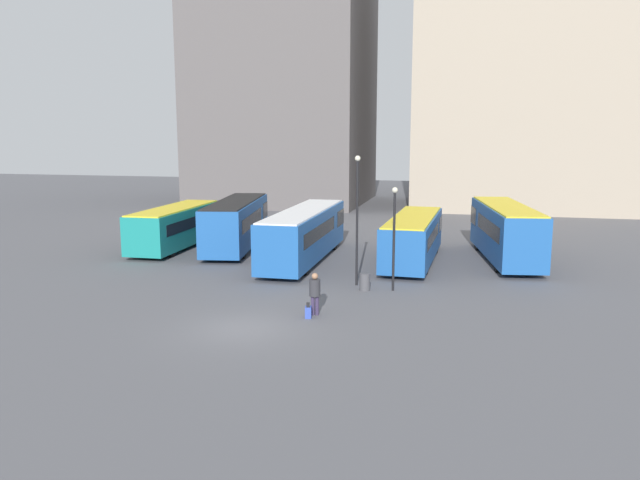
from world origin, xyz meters
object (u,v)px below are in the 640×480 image
lamp_post_0 (394,230)px  traveler (315,290)px  bus_4 (505,230)px  bus_1 (237,222)px  bus_3 (413,237)px  trash_bin (365,282)px  bus_2 (305,233)px  lamp_post_1 (357,211)px  suitcase (308,312)px  bus_0 (176,226)px

lamp_post_0 → traveler: bearing=-118.9°
bus_4 → bus_1: bearing=81.3°
bus_3 → trash_bin: bus_3 is taller
bus_1 → trash_bin: (10.23, -9.33, -1.32)m
bus_2 → lamp_post_1: size_ratio=1.91×
bus_4 → trash_bin: 11.77m
bus_1 → suitcase: 16.97m
bus_2 → trash_bin: (4.77, -6.51, -1.26)m
traveler → bus_1: bearing=21.7°
bus_2 → bus_3: bus_2 is taller
bus_0 → trash_bin: bearing=-122.6°
trash_bin → bus_3: bearing=77.4°
lamp_post_1 → trash_bin: bearing=-58.4°
bus_1 → bus_3: bus_1 is taller
bus_3 → lamp_post_1: size_ratio=1.63×
bus_0 → trash_bin: bus_0 is taller
bus_4 → traveler: (-8.40, -14.00, -0.74)m
bus_1 → bus_2: (5.46, -2.82, -0.06)m
bus_2 → traveler: bus_2 is taller
lamp_post_1 → suitcase: bearing=-98.8°
bus_3 → traveler: 12.57m
suitcase → lamp_post_1: (0.95, 6.10, 3.54)m
bus_0 → bus_2: bus_2 is taller
bus_2 → bus_3: bearing=-81.8°
suitcase → lamp_post_0: bearing=-38.7°
bus_0 → suitcase: (12.75, -13.74, -1.25)m
bus_2 → lamp_post_1: lamp_post_1 is taller
traveler → lamp_post_0: bearing=-39.6°
bus_2 → lamp_post_0: size_ratio=2.46×
bus_0 → traveler: 18.50m
suitcase → lamp_post_0: 6.74m
lamp_post_0 → lamp_post_1: (-1.94, 0.68, 0.76)m
bus_3 → lamp_post_0: bearing=179.3°
bus_0 → bus_4: 21.33m
bus_3 → lamp_post_1: lamp_post_1 is taller
bus_3 → bus_4: 5.66m
lamp_post_0 → bus_2: bearing=134.4°
bus_1 → bus_4: bus_4 is taller
bus_2 → lamp_post_0: (6.13, -6.25, 1.34)m
bus_4 → lamp_post_1: lamp_post_1 is taller
bus_2 → bus_0: bearing=77.0°
lamp_post_0 → lamp_post_1: size_ratio=0.78×
bus_0 → suitcase: bus_0 is taller
bus_2 → bus_4: bus_4 is taller
bus_0 → traveler: (12.91, -13.24, -0.41)m
lamp_post_1 → traveler: bearing=-98.0°
bus_0 → lamp_post_1: bearing=-120.7°
bus_2 → bus_3: (6.45, 1.01, -0.18)m
suitcase → lamp_post_0: lamp_post_0 is taller
bus_0 → suitcase: 18.78m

